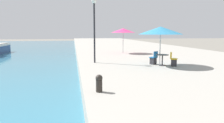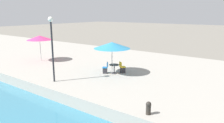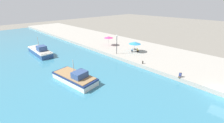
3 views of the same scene
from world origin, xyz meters
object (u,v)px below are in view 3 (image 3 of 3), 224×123
object	(u,v)px
fishing_boat_near	(75,77)
cafe_umbrella_white	(109,37)
cafe_chair_left	(138,51)
mooring_bollard	(143,62)
cafe_chair_right	(132,51)
person_at_quay	(180,75)
cafe_umbrella_pink	(135,43)
cafe_table	(135,50)
fishing_boat_mid	(40,51)
lamppost	(117,41)

from	to	relation	value
fishing_boat_near	cafe_umbrella_white	distance (m)	19.88
cafe_chair_left	mooring_bollard	size ratio (longest dim) A/B	1.39
cafe_chair_right	mooring_bollard	size ratio (longest dim) A/B	1.39
cafe_chair_right	mooring_bollard	distance (m)	7.68
fishing_boat_near	person_at_quay	size ratio (longest dim) A/B	8.63
cafe_umbrella_pink	cafe_table	world-z (taller)	cafe_umbrella_pink
fishing_boat_mid	cafe_umbrella_pink	distance (m)	23.49
cafe_table	mooring_bollard	bearing A→B (deg)	-130.87
fishing_boat_mid	lamppost	xyz separation A→B (m)	(12.32, -14.56, 2.96)
cafe_umbrella_white	mooring_bollard	bearing A→B (deg)	-106.33
cafe_table	cafe_chair_left	world-z (taller)	cafe_chair_left
cafe_umbrella_white	fishing_boat_near	bearing A→B (deg)	-149.59
fishing_boat_near	fishing_boat_mid	distance (m)	17.96
lamppost	cafe_chair_left	bearing A→B (deg)	-27.83
cafe_umbrella_white	lamppost	distance (m)	7.59
cafe_umbrella_pink	lamppost	xyz separation A→B (m)	(-4.14, 2.07, 0.79)
cafe_chair_right	cafe_chair_left	bearing A→B (deg)	-76.36
lamppost	fishing_boat_mid	bearing A→B (deg)	130.22
fishing_boat_mid	cafe_umbrella_white	bearing A→B (deg)	-25.54
person_at_quay	fishing_boat_mid	bearing A→B (deg)	110.73
cafe_umbrella_white	cafe_chair_left	bearing A→B (deg)	-82.29
cafe_umbrella_pink	cafe_chair_right	world-z (taller)	cafe_umbrella_pink
cafe_umbrella_white	cafe_chair_right	size ratio (longest dim) A/B	2.83
fishing_boat_mid	cafe_umbrella_white	size ratio (longest dim) A/B	3.79
cafe_umbrella_white	fishing_boat_mid	bearing A→B (deg)	153.54
fishing_boat_mid	cafe_umbrella_pink	world-z (taller)	fishing_boat_mid
cafe_umbrella_pink	lamppost	distance (m)	4.69
cafe_chair_left	fishing_boat_mid	bearing A→B (deg)	-103.18
cafe_chair_right	mooring_bollard	bearing A→B (deg)	-156.74
cafe_chair_right	lamppost	world-z (taller)	lamppost
lamppost	cafe_table	bearing A→B (deg)	-27.25
cafe_umbrella_pink	mooring_bollard	distance (m)	7.70
fishing_boat_near	cafe_chair_left	xyz separation A→B (m)	(18.27, 0.79, 0.31)
lamppost	cafe_chair_right	bearing A→B (deg)	-22.04
cafe_umbrella_white	cafe_chair_left	world-z (taller)	cafe_umbrella_white
fishing_boat_mid	lamppost	bearing A→B (deg)	-48.86
person_at_quay	fishing_boat_near	bearing A→B (deg)	135.86
mooring_bollard	lamppost	distance (m)	8.30
cafe_table	cafe_chair_right	xyz separation A→B (m)	(-0.37, 0.62, -0.21)
fishing_boat_near	cafe_umbrella_pink	distance (m)	17.73
fishing_boat_near	lamppost	size ratio (longest dim) A/B	1.86
cafe_table	lamppost	xyz separation A→B (m)	(-4.26, 2.19, 2.56)
cafe_umbrella_white	lamppost	size ratio (longest dim) A/B	0.57
fishing_boat_near	cafe_chair_left	distance (m)	18.29
cafe_umbrella_pink	cafe_chair_right	xyz separation A→B (m)	(-0.25, 0.49, -1.98)
fishing_boat_near	mooring_bollard	world-z (taller)	fishing_boat_near
fishing_boat_near	cafe_umbrella_pink	world-z (taller)	fishing_boat_near
cafe_chair_right	lamppost	distance (m)	5.03
cafe_chair_left	person_at_quay	size ratio (longest dim) A/B	0.93
cafe_table	person_at_quay	xyz separation A→B (m)	(-5.23, -13.22, -0.10)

